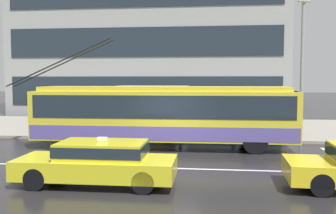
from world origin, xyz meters
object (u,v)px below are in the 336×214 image
object	(u,v)px
trolleybus	(164,114)
street_lamp	(302,57)
pedestrian_waiting_by_pole	(243,103)
pedestrian_approaching_curb	(121,116)
taxi_oncoming_near	(99,161)
pedestrian_walking_past	(180,105)
bus_shelter	(153,98)
pedestrian_at_shelter	(235,105)

from	to	relation	value
trolleybus	street_lamp	bearing A→B (deg)	20.92
pedestrian_waiting_by_pole	street_lamp	world-z (taller)	street_lamp
trolleybus	street_lamp	world-z (taller)	street_lamp
pedestrian_waiting_by_pole	pedestrian_approaching_curb	bearing A→B (deg)	-168.49
taxi_oncoming_near	pedestrian_waiting_by_pole	bearing A→B (deg)	64.27
trolleybus	pedestrian_walking_past	distance (m)	2.78
bus_shelter	pedestrian_approaching_curb	distance (m)	2.01
pedestrian_at_shelter	pedestrian_waiting_by_pole	distance (m)	1.74
bus_shelter	pedestrian_at_shelter	bearing A→B (deg)	-11.28
trolleybus	pedestrian_walking_past	bearing A→B (deg)	79.49
trolleybus	taxi_oncoming_near	distance (m)	6.37
trolleybus	pedestrian_waiting_by_pole	size ratio (longest dim) A/B	6.38
pedestrian_walking_past	pedestrian_approaching_curb	bearing A→B (deg)	177.52
pedestrian_at_shelter	taxi_oncoming_near	bearing A→B (deg)	-116.90
bus_shelter	pedestrian_walking_past	distance (m)	1.68
pedestrian_at_shelter	pedestrian_waiting_by_pole	xyz separation A→B (m)	(0.57, 1.65, -0.00)
taxi_oncoming_near	pedestrian_at_shelter	size ratio (longest dim) A/B	2.30
bus_shelter	street_lamp	size ratio (longest dim) A/B	0.55
pedestrian_approaching_curb	street_lamp	size ratio (longest dim) A/B	0.24
taxi_oncoming_near	bus_shelter	size ratio (longest dim) A/B	1.21
pedestrian_at_shelter	street_lamp	distance (m)	4.03
pedestrian_approaching_curb	pedestrian_waiting_by_pole	size ratio (longest dim) A/B	0.79
pedestrian_approaching_curb	pedestrian_waiting_by_pole	xyz separation A→B (m)	(6.57, 1.34, 0.68)
bus_shelter	street_lamp	distance (m)	7.90
taxi_oncoming_near	pedestrian_at_shelter	xyz separation A→B (m)	(4.45, 8.78, 1.07)
trolleybus	street_lamp	distance (m)	7.50
taxi_oncoming_near	pedestrian_approaching_curb	xyz separation A→B (m)	(-1.54, 9.09, 0.39)
pedestrian_approaching_curb	street_lamp	world-z (taller)	street_lamp
trolleybus	pedestrian_at_shelter	bearing A→B (deg)	37.67
taxi_oncoming_near	pedestrian_waiting_by_pole	xyz separation A→B (m)	(5.02, 10.42, 1.06)
pedestrian_at_shelter	bus_shelter	bearing A→B (deg)	168.72
trolleybus	street_lamp	xyz separation A→B (m)	(6.55, 2.50, 2.66)
trolleybus	taxi_oncoming_near	bearing A→B (deg)	-100.38
trolleybus	pedestrian_approaching_curb	xyz separation A→B (m)	(-2.68, 2.87, -0.43)
pedestrian_at_shelter	street_lamp	size ratio (longest dim) A/B	0.29
trolleybus	bus_shelter	xyz separation A→B (m)	(-1.00, 3.42, 0.52)
pedestrian_at_shelter	pedestrian_waiting_by_pole	bearing A→B (deg)	70.91
taxi_oncoming_near	pedestrian_waiting_by_pole	distance (m)	11.62
taxi_oncoming_near	pedestrian_approaching_curb	bearing A→B (deg)	99.64
bus_shelter	pedestrian_approaching_curb	size ratio (longest dim) A/B	2.35
trolleybus	taxi_oncoming_near	xyz separation A→B (m)	(-1.14, -6.22, -0.82)
pedestrian_walking_past	street_lamp	distance (m)	6.52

